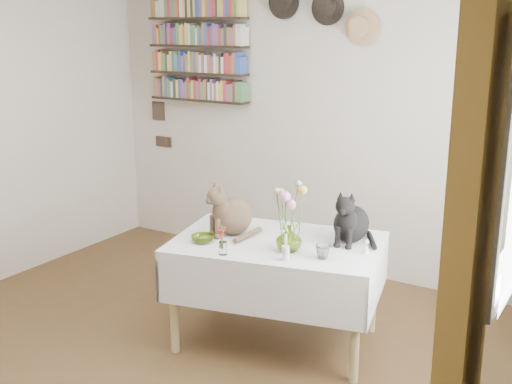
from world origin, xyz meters
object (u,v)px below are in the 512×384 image
Objects in this scene: dining_table at (277,266)px; bookshelf_unit at (198,50)px; black_cat at (352,214)px; flower_vase at (289,239)px; tabby_cat at (234,207)px.

bookshelf_unit is at bearing 140.13° from dining_table.
flower_vase is (-0.25, -0.38, -0.10)m from black_cat.
tabby_cat is (-0.33, -0.01, 0.36)m from dining_table.
tabby_cat is 2.23× the size of flower_vase.
tabby_cat reaches higher than dining_table.
tabby_cat is 0.78m from black_cat.
flower_vase is (0.48, -0.12, -0.10)m from tabby_cat.
black_cat reaches higher than dining_table.
bookshelf_unit reaches higher than black_cat.
tabby_cat is 2.07m from bookshelf_unit.
dining_table is 4.11× the size of black_cat.
flower_vase is at bearing -39.85° from bookshelf_unit.
flower_vase is 0.17× the size of bookshelf_unit.
tabby_cat is at bearing -164.65° from black_cat.
flower_vase is 2.51m from bookshelf_unit.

